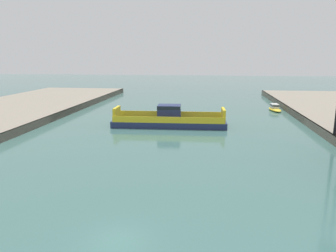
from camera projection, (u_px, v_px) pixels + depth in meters
ground_plane at (117, 241)px, 21.57m from camera, size 400.00×400.00×0.00m
chain_ferry at (169, 120)px, 57.45m from camera, size 20.69×6.71×3.84m
moored_boat_mid_left at (275, 108)px, 73.95m from camera, size 2.80×6.54×1.54m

